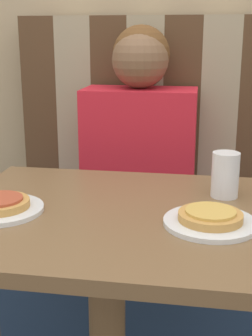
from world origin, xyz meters
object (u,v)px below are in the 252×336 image
Objects in this scene: person at (140,126)px; drinking_cup at (225,175)px; plate_right at (210,223)px; pizza_right at (210,216)px; plate_left at (0,209)px.

drinking_cup is (0.30, -0.48, -0.04)m from person.
pizza_right is (0.00, 0.00, 0.02)m from plate_right.
plate_right is 0.02m from pizza_right.
pizza_right is at bearing -100.60° from drinking_cup.
drinking_cup is (0.04, 0.21, 0.06)m from plate_right.
pizza_right reaches higher than plate_right.
drinking_cup reaches higher than plate_right.
drinking_cup is at bearing 79.40° from pizza_right.
pizza_right is (0.52, 0.00, 0.02)m from plate_left.
plate_right is at bearing -90.00° from pizza_right.
person is 5.70× the size of drinking_cup.
plate_right is 1.77× the size of drinking_cup.
person is at bearing 110.83° from plate_right.
person reaches higher than drinking_cup.
drinking_cup reaches higher than pizza_right.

